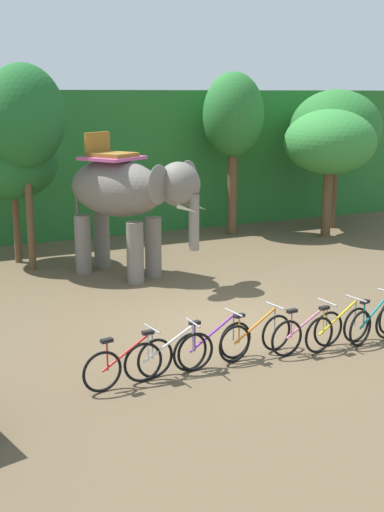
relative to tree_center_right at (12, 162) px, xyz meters
name	(u,v)px	position (x,y,z in m)	size (l,w,h in m)	color
ground_plane	(223,324)	(2.99, -7.15, -2.91)	(80.00, 80.00, 0.00)	brown
foliage_hedge	(71,158)	(2.99, 5.30, -0.47)	(36.00, 6.00, 4.87)	#28702D
tree_center_right	(12,162)	(0.00, 0.00, 0.00)	(2.54, 2.54, 3.98)	brown
tree_left	(24,117)	(0.21, -0.99, 1.26)	(2.18, 2.18, 5.55)	brown
tree_far_left	(233,117)	(7.49, 0.95, 1.09)	(2.05, 2.05, 5.48)	brown
tree_right	(330,143)	(10.18, -0.82, 0.27)	(3.04, 3.04, 4.27)	brown
tree_center_left	(336,130)	(11.31, 0.42, 0.60)	(3.23, 3.23, 4.91)	brown
elephant	(126,195)	(2.40, -2.73, -0.70)	(3.27, 4.03, 3.78)	slate
bike_red	(129,363)	(0.21, -9.11, -2.52)	(1.70, 0.52, 0.92)	black
bike_white	(170,355)	(0.96, -9.08, -2.52)	(1.71, 0.52, 0.92)	black
bike_purple	(213,345)	(1.86, -8.95, -2.52)	(1.70, 0.52, 0.92)	black
bike_orange	(256,337)	(2.76, -8.93, -2.52)	(1.69, 0.52, 0.92)	black
bike_pink	(308,332)	(3.77, -9.13, -2.52)	(1.71, 0.52, 0.92)	black
bike_yellow	(338,328)	(4.41, -9.20, -2.52)	(1.70, 0.52, 0.92)	black
bike_teal	(375,321)	(5.32, -9.17, -2.52)	(1.65, 0.66, 0.92)	black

